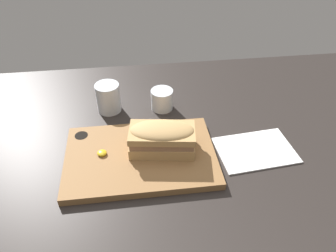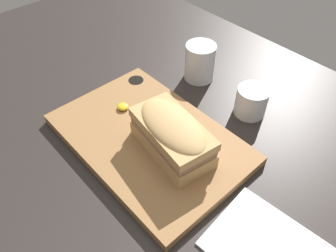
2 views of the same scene
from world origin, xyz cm
name	(u,v)px [view 1 (image 1 of 2)]	position (x,y,z in cm)	size (l,w,h in cm)	color
dining_table	(157,158)	(0.00, 0.00, 1.00)	(160.71, 100.41, 2.00)	#282321
serving_board	(140,156)	(-4.47, -0.94, 3.02)	(39.01, 25.85, 2.09)	olive
sandwich	(162,138)	(1.47, -0.47, 8.25)	(17.79, 10.98, 7.85)	tan
mustard_dollop	(102,153)	(-14.25, 0.01, 4.53)	(2.47, 2.47, 0.99)	gold
water_glass	(108,99)	(-12.75, 22.33, 5.97)	(7.37, 7.37, 9.14)	silver
wine_glass	(162,100)	(3.79, 21.29, 4.97)	(6.89, 6.89, 6.46)	silver
napkin	(255,150)	(26.76, -1.58, 2.20)	(21.69, 15.98, 0.40)	white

